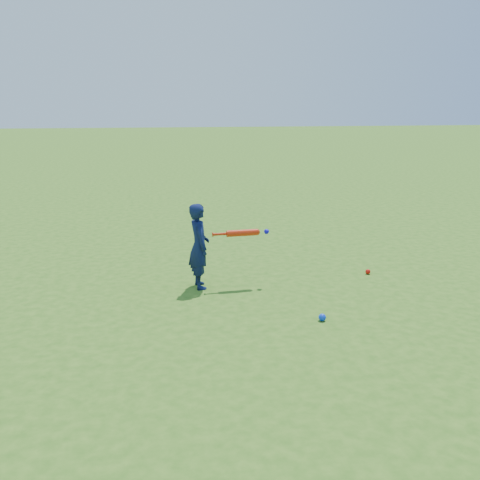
{
  "coord_description": "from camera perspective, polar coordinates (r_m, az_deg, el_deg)",
  "views": [
    {
      "loc": [
        0.2,
        -5.82,
        2.19
      ],
      "look_at": [
        1.16,
        0.33,
        0.56
      ],
      "focal_mm": 40.0,
      "sensor_mm": 36.0,
      "label": 1
    }
  ],
  "objects": [
    {
      "name": "ground",
      "position": [
        6.22,
        -10.21,
        -6.16
      ],
      "size": [
        80.0,
        80.0,
        0.0
      ],
      "primitive_type": "plane",
      "color": "#346518",
      "rests_on": "ground"
    },
    {
      "name": "child",
      "position": [
        6.36,
        -4.39,
        -0.65
      ],
      "size": [
        0.29,
        0.4,
        1.03
      ],
      "primitive_type": "imported",
      "rotation": [
        0.0,
        0.0,
        1.71
      ],
      "color": "#0D163F",
      "rests_on": "ground"
    },
    {
      "name": "ground_ball_red",
      "position": [
        7.15,
        13.48,
        -3.3
      ],
      "size": [
        0.07,
        0.07,
        0.07
      ],
      "primitive_type": "sphere",
      "color": "red",
      "rests_on": "ground"
    },
    {
      "name": "ground_ball_blue",
      "position": [
        5.58,
        8.76,
        -8.16
      ],
      "size": [
        0.08,
        0.08,
        0.08
      ],
      "primitive_type": "sphere",
      "color": "#0C37DA",
      "rests_on": "ground"
    },
    {
      "name": "bat_swing",
      "position": [
        6.38,
        0.46,
        0.78
      ],
      "size": [
        0.7,
        0.11,
        0.08
      ],
      "rotation": [
        0.0,
        0.0,
        0.08
      ],
      "color": "red",
      "rests_on": "ground"
    }
  ]
}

